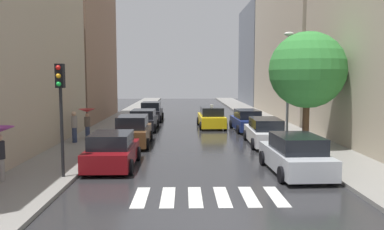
# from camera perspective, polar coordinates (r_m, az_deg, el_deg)

# --- Properties ---
(ground_plane) EXTENTS (28.00, 72.00, 0.04)m
(ground_plane) POSITION_cam_1_polar(r_m,az_deg,el_deg) (34.20, 0.15, -0.98)
(ground_plane) COLOR #28282A
(sidewalk_left) EXTENTS (3.00, 72.00, 0.15)m
(sidewalk_left) POSITION_cam_1_polar(r_m,az_deg,el_deg) (34.64, -10.66, -0.83)
(sidewalk_left) COLOR gray
(sidewalk_left) RESTS_ON ground
(sidewalk_right) EXTENTS (3.00, 72.00, 0.15)m
(sidewalk_right) POSITION_cam_1_polar(r_m,az_deg,el_deg) (34.95, 10.87, -0.78)
(sidewalk_right) COLOR gray
(sidewalk_right) RESTS_ON ground
(crosswalk_stripes) EXTENTS (4.95, 2.20, 0.01)m
(crosswalk_stripes) POSITION_cam_1_polar(r_m,az_deg,el_deg) (12.92, 2.51, -12.11)
(crosswalk_stripes) COLOR silver
(crosswalk_stripes) RESTS_ON ground
(building_left_mid) EXTENTS (6.00, 12.88, 12.93)m
(building_left_mid) POSITION_cam_1_polar(r_m,az_deg,el_deg) (36.45, -17.69, 9.38)
(building_left_mid) COLOR #8C6B56
(building_left_mid) RESTS_ON ground
(building_right_mid) EXTENTS (6.00, 19.05, 21.69)m
(building_right_mid) POSITION_cam_1_polar(r_m,az_deg,el_deg) (40.54, 16.33, 15.26)
(building_right_mid) COLOR #B2A38C
(building_right_mid) RESTS_ON ground
(building_right_far) EXTENTS (6.00, 13.61, 13.97)m
(building_right_far) POSITION_cam_1_polar(r_m,az_deg,el_deg) (56.28, 11.02, 8.68)
(building_right_far) COLOR slate
(building_right_far) RESTS_ON ground
(parked_car_left_nearest) EXTENTS (2.15, 4.17, 1.55)m
(parked_car_left_nearest) POSITION_cam_1_polar(r_m,az_deg,el_deg) (17.12, -11.84, -5.28)
(parked_car_left_nearest) COLOR maroon
(parked_car_left_nearest) RESTS_ON ground
(parked_car_left_second) EXTENTS (2.11, 4.44, 1.75)m
(parked_car_left_second) POSITION_cam_1_polar(r_m,az_deg,el_deg) (22.34, -8.82, -2.46)
(parked_car_left_second) COLOR brown
(parked_car_left_second) RESTS_ON ground
(parked_car_left_third) EXTENTS (2.12, 4.47, 1.54)m
(parked_car_left_third) POSITION_cam_1_polar(r_m,az_deg,el_deg) (28.71, -7.25, -0.80)
(parked_car_left_third) COLOR black
(parked_car_left_third) RESTS_ON ground
(parked_car_left_fourth) EXTENTS (2.04, 4.26, 1.73)m
(parked_car_left_fourth) POSITION_cam_1_polar(r_m,az_deg,el_deg) (34.54, -6.09, 0.43)
(parked_car_left_fourth) COLOR black
(parked_car_left_fourth) RESTS_ON ground
(parked_car_right_nearest) EXTENTS (2.27, 4.59, 1.61)m
(parked_car_right_nearest) POSITION_cam_1_polar(r_m,az_deg,el_deg) (16.30, 15.20, -5.82)
(parked_car_right_nearest) COLOR #B2B7BF
(parked_car_right_nearest) RESTS_ON ground
(parked_car_right_second) EXTENTS (2.11, 4.79, 1.57)m
(parked_car_right_second) POSITION_cam_1_polar(r_m,az_deg,el_deg) (22.68, 10.85, -2.55)
(parked_car_right_second) COLOR silver
(parked_car_right_second) RESTS_ON ground
(parked_car_right_third) EXTENTS (2.15, 4.56, 1.58)m
(parked_car_right_third) POSITION_cam_1_polar(r_m,az_deg,el_deg) (28.31, 8.18, -0.88)
(parked_car_right_third) COLOR navy
(parked_car_right_third) RESTS_ON ground
(taxi_midroad) EXTENTS (2.17, 4.69, 1.81)m
(taxi_midroad) POSITION_cam_1_polar(r_m,az_deg,el_deg) (29.98, 2.91, -0.42)
(taxi_midroad) COLOR yellow
(taxi_midroad) RESTS_ON ground
(pedestrian_foreground) EXTENTS (0.36, 0.36, 1.83)m
(pedestrian_foreground) POSITION_cam_1_polar(r_m,az_deg,el_deg) (23.24, -17.19, -1.58)
(pedestrian_foreground) COLOR navy
(pedestrian_foreground) RESTS_ON sidewalk_left
(pedestrian_by_kerb) EXTENTS (1.02, 1.02, 1.84)m
(pedestrian_by_kerb) POSITION_cam_1_polar(r_m,az_deg,el_deg) (24.48, -15.40, -0.25)
(pedestrian_by_kerb) COLOR navy
(pedestrian_by_kerb) RESTS_ON sidewalk_left
(street_tree_right) EXTENTS (4.15, 4.15, 6.27)m
(street_tree_right) POSITION_cam_1_polar(r_m,az_deg,el_deg) (21.74, 16.86, 6.43)
(street_tree_right) COLOR #513823
(street_tree_right) RESTS_ON sidewalk_right
(traffic_light_left_corner) EXTENTS (0.30, 0.42, 4.30)m
(traffic_light_left_corner) POSITION_cam_1_polar(r_m,az_deg,el_deg) (15.14, -19.07, 2.85)
(traffic_light_left_corner) COLOR black
(traffic_light_left_corner) RESTS_ON sidewalk_left
(lamp_post_right) EXTENTS (0.60, 0.28, 6.52)m
(lamp_post_right) POSITION_cam_1_polar(r_m,az_deg,el_deg) (24.09, 14.17, 5.48)
(lamp_post_right) COLOR #595B60
(lamp_post_right) RESTS_ON sidewalk_right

